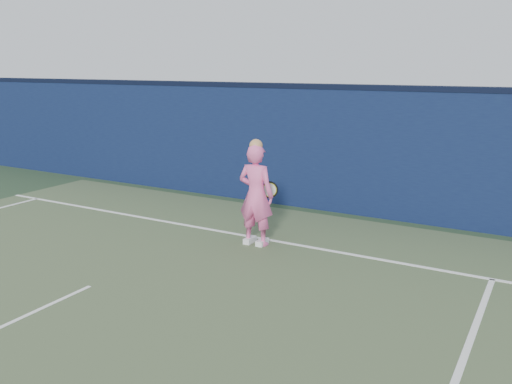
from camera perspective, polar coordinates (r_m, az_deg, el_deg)
The scene contains 6 objects.
ground at distance 7.33m, azimuth -22.86°, elevation -11.89°, with size 80.00×80.00×0.00m, color #263D25.
backstop_wall at distance 11.87m, azimuth 2.04°, elevation 4.87°, with size 24.00×0.40×2.50m, color #0D163A.
wall_cap at distance 11.75m, azimuth 2.09°, elevation 11.15°, with size 24.00×0.42×0.10m, color black.
player at distance 9.03m, azimuth 0.00°, elevation -0.28°, with size 0.64×0.43×1.80m.
racket at distance 9.42m, azimuth 1.28°, elevation 0.21°, with size 0.57×0.15×0.30m.
court_lines at distance 7.15m, azimuth -24.98°, elevation -12.64°, with size 11.00×12.04×0.01m.
Camera 1 is at (5.42, -3.92, 2.99)m, focal length 38.00 mm.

